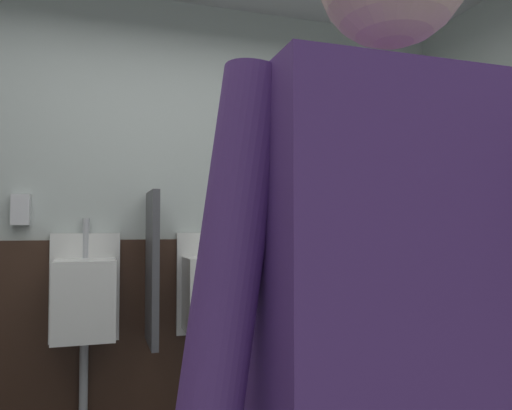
{
  "coord_description": "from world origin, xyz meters",
  "views": [
    {
      "loc": [
        -0.38,
        -1.54,
        1.19
      ],
      "look_at": [
        0.03,
        -0.29,
        1.25
      ],
      "focal_mm": 34.47,
      "sensor_mm": 36.0,
      "label": 1
    }
  ],
  "objects_px": {
    "urinal_left": "(84,298)",
    "person": "(400,337)",
    "urinal_middle": "(211,293)",
    "soap_dispenser": "(21,210)"
  },
  "relations": [
    {
      "from": "urinal_left",
      "to": "person",
      "type": "relative_size",
      "value": 0.72
    },
    {
      "from": "person",
      "to": "urinal_middle",
      "type": "bearing_deg",
      "value": 83.86
    },
    {
      "from": "person",
      "to": "soap_dispenser",
      "type": "xyz_separation_m",
      "value": [
        -0.86,
        2.5,
        0.26
      ]
    },
    {
      "from": "urinal_left",
      "to": "person",
      "type": "height_order",
      "value": "person"
    },
    {
      "from": "urinal_left",
      "to": "person",
      "type": "xyz_separation_m",
      "value": [
        0.49,
        -2.38,
        0.25
      ]
    },
    {
      "from": "urinal_middle",
      "to": "person",
      "type": "relative_size",
      "value": 0.72
    },
    {
      "from": "urinal_middle",
      "to": "person",
      "type": "bearing_deg",
      "value": -96.14
    },
    {
      "from": "urinal_middle",
      "to": "soap_dispenser",
      "type": "xyz_separation_m",
      "value": [
        -1.11,
        0.12,
        0.51
      ]
    },
    {
      "from": "urinal_left",
      "to": "urinal_middle",
      "type": "height_order",
      "value": "same"
    },
    {
      "from": "urinal_middle",
      "to": "urinal_left",
      "type": "bearing_deg",
      "value": 180.0
    }
  ]
}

